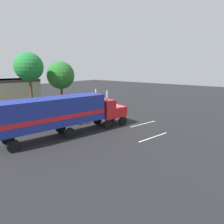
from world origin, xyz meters
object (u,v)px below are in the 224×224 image
semi_truck (65,112)px  tree_center (29,67)px  tree_left (61,75)px  person_bystander (80,118)px

semi_truck → tree_center: tree_center is taller
semi_truck → tree_center: 15.98m
tree_center → tree_left: bearing=-3.0°
semi_truck → tree_center: size_ratio=1.53×
person_bystander → tree_center: 14.40m
person_bystander → tree_left: size_ratio=0.20×
tree_left → tree_center: size_ratio=0.86×
person_bystander → tree_left: bearing=60.9°
semi_truck → person_bystander: bearing=25.0°
tree_left → person_bystander: bearing=-119.1°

